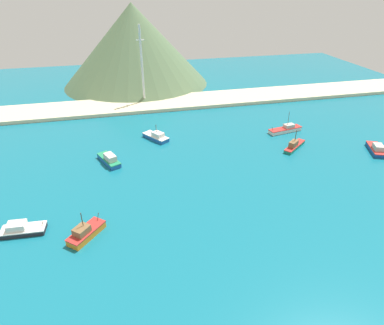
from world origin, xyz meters
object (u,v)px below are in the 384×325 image
fishing_boat_8 (22,229)px  radio_tower (142,66)px  fishing_boat_4 (156,137)px  fishing_boat_7 (109,159)px  fishing_boat_5 (376,149)px  fishing_boat_6 (86,232)px  fishing_boat_1 (294,146)px  fishing_boat_3 (286,129)px

fishing_boat_8 → radio_tower: size_ratio=0.29×
fishing_boat_4 → fishing_boat_7: size_ratio=0.96×
fishing_boat_7 → radio_tower: size_ratio=0.33×
fishing_boat_4 → radio_tower: (-0.06, 32.04, 13.41)m
fishing_boat_5 → fishing_boat_6: size_ratio=1.18×
fishing_boat_1 → fishing_boat_7: size_ratio=0.97×
fishing_boat_7 → radio_tower: bearing=72.6°
fishing_boat_1 → fishing_boat_4: fishing_boat_1 is taller
fishing_boat_1 → fishing_boat_8: fishing_boat_1 is taller
fishing_boat_8 → radio_tower: bearing=65.9°
fishing_boat_4 → fishing_boat_6: (-18.26, -38.61, 0.10)m
fishing_boat_5 → radio_tower: bearing=137.0°
fishing_boat_6 → fishing_boat_5: bearing=12.6°
fishing_boat_1 → fishing_boat_3: (3.04, 11.05, -0.07)m
fishing_boat_7 → fishing_boat_8: size_ratio=1.15×
fishing_boat_4 → fishing_boat_7: fishing_boat_4 is taller
fishing_boat_8 → fishing_boat_6: bearing=-18.5°
fishing_boat_1 → fishing_boat_7: 50.47m
fishing_boat_1 → fishing_boat_8: (-66.62, -20.04, -0.03)m
fishing_boat_4 → fishing_boat_1: bearing=-21.8°
fishing_boat_6 → fishing_boat_8: (-11.65, 3.90, -0.16)m
fishing_boat_8 → fishing_boat_7: bearing=55.2°
fishing_boat_8 → radio_tower: 74.35m
fishing_boat_5 → fishing_boat_1: bearing=161.3°
fishing_boat_4 → fishing_boat_8: size_ratio=1.10×
fishing_boat_3 → fishing_boat_6: size_ratio=1.48×
radio_tower → fishing_boat_4: bearing=-89.9°
fishing_boat_4 → fishing_boat_8: 45.82m
fishing_boat_3 → fishing_boat_7: 53.96m
fishing_boat_6 → fishing_boat_7: (4.61, 27.28, -0.00)m
fishing_boat_3 → fishing_boat_5: 25.39m
fishing_boat_3 → fishing_boat_6: 67.75m
fishing_boat_4 → radio_tower: bearing=90.1°
fishing_boat_1 → radio_tower: radio_tower is taller
fishing_boat_8 → fishing_boat_4: bearing=49.2°
fishing_boat_7 → radio_tower: 47.35m
fishing_boat_3 → fishing_boat_4: (-39.75, 3.61, 0.09)m
fishing_boat_3 → fishing_boat_6: bearing=-148.9°
fishing_boat_7 → fishing_boat_3: bearing=8.2°
fishing_boat_1 → fishing_boat_7: fishing_boat_1 is taller
fishing_boat_5 → fishing_boat_3: bearing=134.5°
fishing_boat_5 → radio_tower: (-57.61, 53.76, 13.39)m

